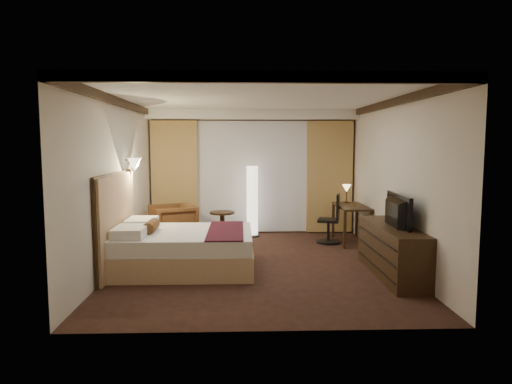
{
  "coord_description": "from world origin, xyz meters",
  "views": [
    {
      "loc": [
        -0.26,
        -7.38,
        1.97
      ],
      "look_at": [
        0.0,
        0.4,
        1.15
      ],
      "focal_mm": 32.0,
      "sensor_mm": 36.0,
      "label": 1
    }
  ],
  "objects_px": {
    "desk": "(351,224)",
    "television": "(391,205)",
    "dresser": "(392,251)",
    "bed": "(186,250)",
    "armchair": "(173,222)",
    "office_chair": "(328,218)",
    "side_table": "(222,225)",
    "floor_lamp": "(252,201)"
  },
  "relations": [
    {
      "from": "side_table",
      "to": "desk",
      "type": "relative_size",
      "value": 0.48
    },
    {
      "from": "floor_lamp",
      "to": "dresser",
      "type": "bearing_deg",
      "value": -56.19
    },
    {
      "from": "office_chair",
      "to": "bed",
      "type": "bearing_deg",
      "value": -129.46
    },
    {
      "from": "dresser",
      "to": "floor_lamp",
      "type": "bearing_deg",
      "value": 123.81
    },
    {
      "from": "side_table",
      "to": "dresser",
      "type": "xyz_separation_m",
      "value": [
        2.65,
        -2.77,
        0.09
      ]
    },
    {
      "from": "armchair",
      "to": "desk",
      "type": "height_order",
      "value": "armchair"
    },
    {
      "from": "television",
      "to": "bed",
      "type": "bearing_deg",
      "value": 84.08
    },
    {
      "from": "bed",
      "to": "side_table",
      "type": "height_order",
      "value": "bed"
    },
    {
      "from": "bed",
      "to": "desk",
      "type": "relative_size",
      "value": 1.77
    },
    {
      "from": "floor_lamp",
      "to": "dresser",
      "type": "relative_size",
      "value": 0.78
    },
    {
      "from": "dresser",
      "to": "side_table",
      "type": "bearing_deg",
      "value": 133.75
    },
    {
      "from": "floor_lamp",
      "to": "office_chair",
      "type": "relative_size",
      "value": 1.53
    },
    {
      "from": "floor_lamp",
      "to": "television",
      "type": "bearing_deg",
      "value": -56.59
    },
    {
      "from": "bed",
      "to": "office_chair",
      "type": "relative_size",
      "value": 2.13
    },
    {
      "from": "armchair",
      "to": "side_table",
      "type": "distance_m",
      "value": 1.04
    },
    {
      "from": "side_table",
      "to": "dresser",
      "type": "bearing_deg",
      "value": -46.25
    },
    {
      "from": "desk",
      "to": "dresser",
      "type": "height_order",
      "value": "dresser"
    },
    {
      "from": "bed",
      "to": "floor_lamp",
      "type": "bearing_deg",
      "value": 66.33
    },
    {
      "from": "armchair",
      "to": "floor_lamp",
      "type": "relative_size",
      "value": 0.55
    },
    {
      "from": "armchair",
      "to": "office_chair",
      "type": "relative_size",
      "value": 0.85
    },
    {
      "from": "bed",
      "to": "dresser",
      "type": "height_order",
      "value": "dresser"
    },
    {
      "from": "bed",
      "to": "armchair",
      "type": "xyz_separation_m",
      "value": [
        -0.5,
        1.98,
        0.11
      ]
    },
    {
      "from": "bed",
      "to": "side_table",
      "type": "bearing_deg",
      "value": 78.13
    },
    {
      "from": "armchair",
      "to": "desk",
      "type": "bearing_deg",
      "value": 64.63
    },
    {
      "from": "bed",
      "to": "television",
      "type": "bearing_deg",
      "value": -8.55
    },
    {
      "from": "dresser",
      "to": "television",
      "type": "bearing_deg",
      "value": 180.0
    },
    {
      "from": "bed",
      "to": "floor_lamp",
      "type": "height_order",
      "value": "floor_lamp"
    },
    {
      "from": "bed",
      "to": "floor_lamp",
      "type": "relative_size",
      "value": 1.39
    },
    {
      "from": "office_chair",
      "to": "television",
      "type": "bearing_deg",
      "value": -62.18
    },
    {
      "from": "floor_lamp",
      "to": "office_chair",
      "type": "bearing_deg",
      "value": -25.94
    },
    {
      "from": "armchair",
      "to": "television",
      "type": "distance_m",
      "value": 4.4
    },
    {
      "from": "desk",
      "to": "television",
      "type": "relative_size",
      "value": 1.08
    },
    {
      "from": "armchair",
      "to": "office_chair",
      "type": "bearing_deg",
      "value": 63.43
    },
    {
      "from": "armchair",
      "to": "floor_lamp",
      "type": "distance_m",
      "value": 1.74
    },
    {
      "from": "bed",
      "to": "armchair",
      "type": "distance_m",
      "value": 2.05
    },
    {
      "from": "desk",
      "to": "dresser",
      "type": "bearing_deg",
      "value": -88.77
    },
    {
      "from": "bed",
      "to": "office_chair",
      "type": "height_order",
      "value": "office_chair"
    },
    {
      "from": "armchair",
      "to": "side_table",
      "type": "relative_size",
      "value": 1.48
    },
    {
      "from": "television",
      "to": "office_chair",
      "type": "bearing_deg",
      "value": 14.69
    },
    {
      "from": "bed",
      "to": "television",
      "type": "distance_m",
      "value": 3.23
    },
    {
      "from": "armchair",
      "to": "dresser",
      "type": "distance_m",
      "value": 4.38
    },
    {
      "from": "armchair",
      "to": "dresser",
      "type": "bearing_deg",
      "value": 32.49
    }
  ]
}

